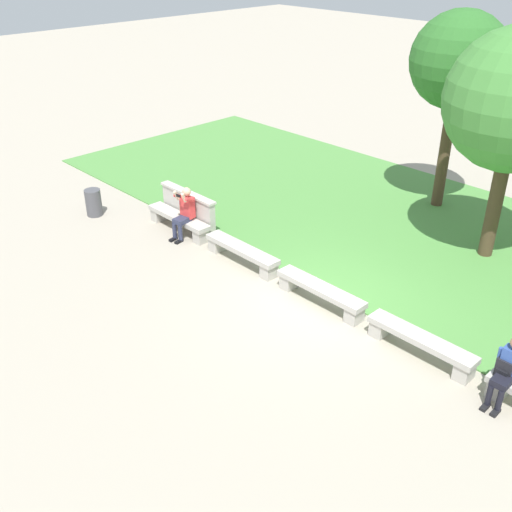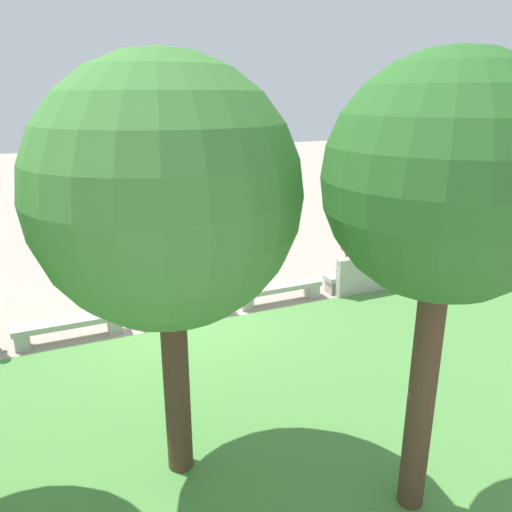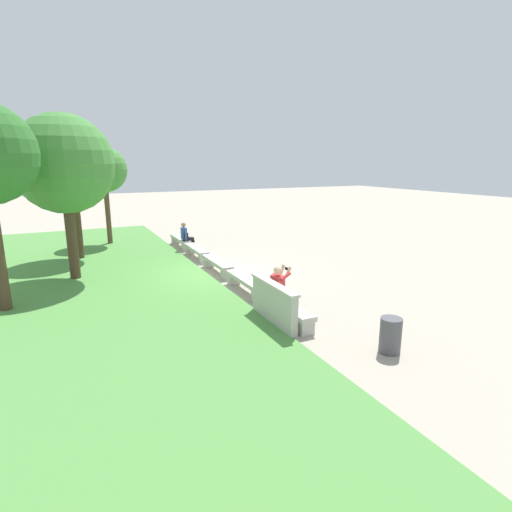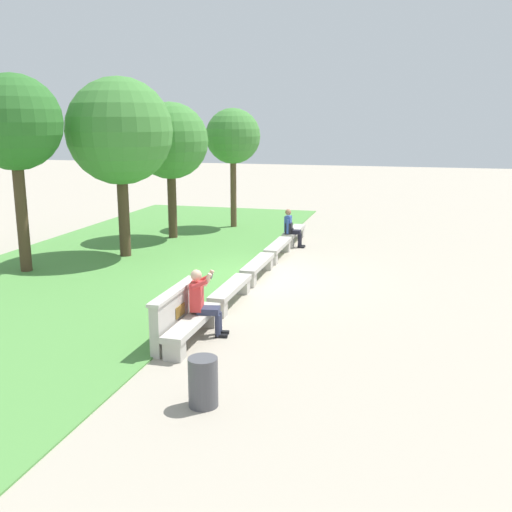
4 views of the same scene
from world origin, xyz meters
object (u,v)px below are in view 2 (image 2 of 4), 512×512
Objects in this scene: bench_near at (280,291)px; tree_behind_wall at (446,184)px; bench_main at (362,277)px; bench_mid at (183,307)px; tree_right_background at (166,196)px; trash_bin at (407,252)px; person_photographer at (349,262)px; bench_far at (69,327)px.

tree_behind_wall is at bearing 77.66° from bench_near.
bench_main is 0.41× the size of tree_behind_wall.
bench_mid is (4.88, 0.00, 0.00)m from bench_main.
tree_behind_wall is at bearing 58.95° from bench_main.
bench_near is 6.89m from tree_right_background.
trash_bin is (-6.26, -7.46, -3.63)m from tree_behind_wall.
bench_near and bench_mid have the same top height.
tree_behind_wall reaches higher than bench_mid.
bench_near is 0.41× the size of tree_behind_wall.
tree_right_background reaches higher than bench_main.
tree_right_background is at bearing 36.16° from bench_main.
tree_behind_wall reaches higher than person_photographer.
person_photographer is at bearing -118.21° from tree_behind_wall.
tree_right_background is 10.91m from trash_bin.
tree_right_background is (3.82, 4.58, 3.46)m from bench_near.
bench_near is 4.99m from trash_bin.
bench_far is at bearing 0.63° from person_photographer.
bench_mid is at bearing 0.00° from bench_near.
bench_far is at bearing 0.00° from bench_near.
bench_near is 1.00× the size of bench_far.
bench_mid is 7.39m from trash_bin.
bench_mid is at bearing 0.97° from person_photographer.
bench_main is 4.88m from bench_mid.
tree_behind_wall is at bearing 49.98° from trash_bin.
trash_bin is (-2.43, -1.09, 0.07)m from bench_main.
person_photographer is at bearing -179.03° from bench_mid.
bench_main is at bearing 168.55° from person_photographer.
bench_mid is at bearing 0.00° from bench_main.
bench_near is 2.90× the size of trash_bin.
tree_behind_wall reaches higher than bench_main.
bench_near and bench_far have the same top height.
tree_behind_wall is (-1.05, 6.37, 3.70)m from bench_mid.
person_photographer is at bearing -11.45° from bench_main.
trash_bin is (-4.87, -1.09, 0.07)m from bench_near.
trash_bin is (-2.80, -1.01, -0.36)m from person_photographer.
tree_behind_wall is (3.46, 6.45, 3.27)m from person_photographer.
trash_bin is at bearing -160.17° from person_photographer.
person_photographer is 3.00m from trash_bin.
bench_far is at bearing -61.29° from tree_behind_wall.
bench_main is at bearing -143.84° from tree_right_background.
bench_far is (4.88, 0.00, 0.00)m from bench_near.
trash_bin is at bearing -146.90° from tree_right_background.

